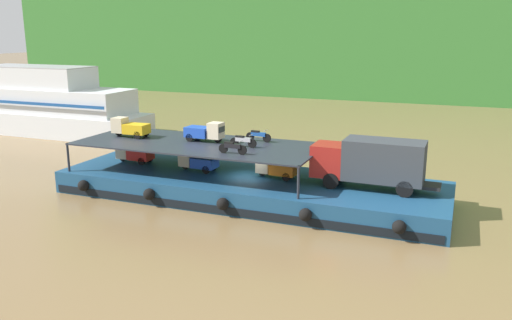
# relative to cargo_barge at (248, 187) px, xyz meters

# --- Properties ---
(ground_plane) EXTENTS (400.00, 400.00, 0.00)m
(ground_plane) POSITION_rel_cargo_barge_xyz_m (-0.00, 0.04, -0.75)
(ground_plane) COLOR brown
(cargo_barge) EXTENTS (26.03, 8.32, 1.50)m
(cargo_barge) POSITION_rel_cargo_barge_xyz_m (0.00, 0.00, 0.00)
(cargo_barge) COLOR navy
(cargo_barge) RESTS_ON ground
(covered_lorry) EXTENTS (7.88, 2.37, 3.10)m
(covered_lorry) POSITION_rel_cargo_barge_xyz_m (8.03, 0.37, 2.44)
(covered_lorry) COLOR maroon
(covered_lorry) RESTS_ON cargo_barge
(cargo_rack) EXTENTS (16.83, 6.91, 2.00)m
(cargo_rack) POSITION_rel_cargo_barge_xyz_m (-3.80, 0.04, 2.68)
(cargo_rack) COLOR #232833
(cargo_rack) RESTS_ON cargo_barge
(mini_truck_lower_stern) EXTENTS (2.77, 1.25, 1.38)m
(mini_truck_lower_stern) POSITION_rel_cargo_barge_xyz_m (-9.41, 0.53, 1.44)
(mini_truck_lower_stern) COLOR red
(mini_truck_lower_stern) RESTS_ON cargo_barge
(mini_truck_lower_aft) EXTENTS (2.77, 1.25, 1.38)m
(mini_truck_lower_aft) POSITION_rel_cargo_barge_xyz_m (-3.92, 0.17, 1.44)
(mini_truck_lower_aft) COLOR #1E47B7
(mini_truck_lower_aft) RESTS_ON cargo_barge
(mini_truck_lower_mid) EXTENTS (2.79, 1.30, 1.38)m
(mini_truck_lower_mid) POSITION_rel_cargo_barge_xyz_m (1.77, 0.54, 1.44)
(mini_truck_lower_mid) COLOR orange
(mini_truck_lower_mid) RESTS_ON cargo_barge
(mini_truck_upper_stern) EXTENTS (2.76, 1.23, 1.38)m
(mini_truck_upper_stern) POSITION_rel_cargo_barge_xyz_m (-9.41, 0.20, 3.44)
(mini_truck_upper_stern) COLOR gold
(mini_truck_upper_stern) RESTS_ON cargo_rack
(mini_truck_upper_mid) EXTENTS (2.78, 1.26, 1.38)m
(mini_truck_upper_mid) POSITION_rel_cargo_barge_xyz_m (-3.58, 0.81, 3.44)
(mini_truck_upper_mid) COLOR #1E47B7
(mini_truck_upper_mid) RESTS_ON cargo_rack
(motorcycle_upper_port) EXTENTS (1.90, 0.55, 0.87)m
(motorcycle_upper_port) POSITION_rel_cargo_barge_xyz_m (-0.23, -2.03, 3.18)
(motorcycle_upper_port) COLOR black
(motorcycle_upper_port) RESTS_ON cargo_rack
(motorcycle_upper_centre) EXTENTS (1.90, 0.55, 0.87)m
(motorcycle_upper_centre) POSITION_rel_cargo_barge_xyz_m (-0.39, 0.04, 3.18)
(motorcycle_upper_centre) COLOR black
(motorcycle_upper_centre) RESTS_ON cargo_rack
(motorcycle_upper_stbd) EXTENTS (1.90, 0.55, 0.87)m
(motorcycle_upper_stbd) POSITION_rel_cargo_barge_xyz_m (-0.12, 2.11, 3.18)
(motorcycle_upper_stbd) COLOR black
(motorcycle_upper_stbd) RESTS_ON cargo_rack
(passenger_ferry_upstream) EXTENTS (23.66, 6.22, 7.30)m
(passenger_ferry_upstream) POSITION_rel_cargo_barge_xyz_m (-29.79, 13.45, 2.30)
(passenger_ferry_upstream) COLOR silver
(passenger_ferry_upstream) RESTS_ON ground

